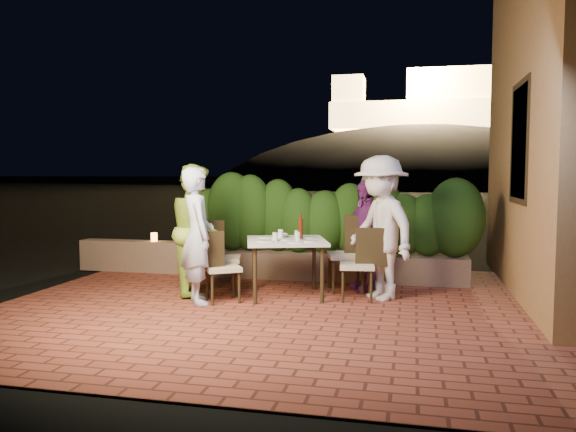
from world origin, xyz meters
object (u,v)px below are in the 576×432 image
(chair_right_back, at_px, (346,253))
(chair_left_back, at_px, (223,257))
(parapet_lamp, at_px, (154,237))
(dining_table, at_px, (286,268))
(diner_green, at_px, (196,229))
(diner_purple, at_px, (365,236))
(diner_blue, at_px, (198,236))
(diner_white, at_px, (380,228))
(chair_left_front, at_px, (223,266))
(beer_bottle, at_px, (301,226))
(bowl, at_px, (281,235))
(chair_right_front, at_px, (357,264))

(chair_right_back, bearing_deg, chair_left_back, 2.35)
(chair_left_back, height_order, parapet_lamp, chair_left_back)
(dining_table, height_order, diner_green, diner_green)
(diner_purple, bearing_deg, diner_blue, -94.07)
(diner_white, bearing_deg, chair_left_front, -112.67)
(diner_blue, bearing_deg, chair_left_front, -98.51)
(beer_bottle, bearing_deg, bowl, 156.24)
(dining_table, bearing_deg, diner_purple, 31.58)
(beer_bottle, height_order, chair_left_back, beer_bottle)
(dining_table, height_order, beer_bottle, beer_bottle)
(chair_right_front, xyz_separation_m, parapet_lamp, (-3.44, 1.31, 0.11))
(beer_bottle, relative_size, chair_left_back, 0.34)
(beer_bottle, distance_m, chair_left_back, 1.12)
(diner_white, xyz_separation_m, diner_purple, (-0.23, 0.49, -0.16))
(bowl, height_order, chair_left_front, chair_left_front)
(chair_right_back, bearing_deg, diner_purple, -172.02)
(chair_left_front, relative_size, diner_purple, 0.59)
(bowl, relative_size, diner_purple, 0.12)
(bowl, distance_m, diner_blue, 1.21)
(bowl, relative_size, chair_right_back, 0.18)
(chair_right_front, distance_m, diner_purple, 0.68)
(dining_table, bearing_deg, chair_right_front, -0.46)
(bowl, bearing_deg, diner_blue, -134.40)
(diner_blue, height_order, parapet_lamp, diner_blue)
(beer_bottle, xyz_separation_m, diner_purple, (0.81, 0.47, -0.16))
(bowl, height_order, chair_right_back, chair_right_back)
(chair_right_front, height_order, parapet_lamp, chair_right_front)
(chair_left_back, height_order, chair_right_back, chair_right_back)
(beer_bottle, height_order, diner_green, diner_green)
(chair_right_front, height_order, chair_right_back, chair_right_back)
(chair_left_front, height_order, chair_left_back, chair_left_back)
(diner_white, bearing_deg, diner_green, -124.91)
(chair_right_back, height_order, diner_green, diner_green)
(diner_white, bearing_deg, chair_right_front, -107.47)
(dining_table, bearing_deg, parapet_lamp, 152.56)
(diner_green, bearing_deg, chair_right_back, -95.38)
(diner_white, relative_size, diner_purple, 1.21)
(diner_purple, bearing_deg, dining_table, -94.04)
(chair_right_back, relative_size, parapet_lamp, 7.45)
(parapet_lamp, bearing_deg, bowl, -23.74)
(chair_right_back, distance_m, diner_purple, 0.36)
(beer_bottle, xyz_separation_m, chair_left_back, (-1.03, -0.15, -0.42))
(chair_right_back, xyz_separation_m, diner_purple, (0.25, 0.11, 0.24))
(beer_bottle, distance_m, diner_white, 1.04)
(chair_left_front, distance_m, parapet_lamp, 2.54)
(diner_green, bearing_deg, bowl, -93.82)
(bowl, bearing_deg, dining_table, -61.93)
(diner_purple, bearing_deg, chair_right_back, -102.02)
(dining_table, distance_m, chair_left_front, 0.86)
(diner_blue, distance_m, diner_white, 2.31)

